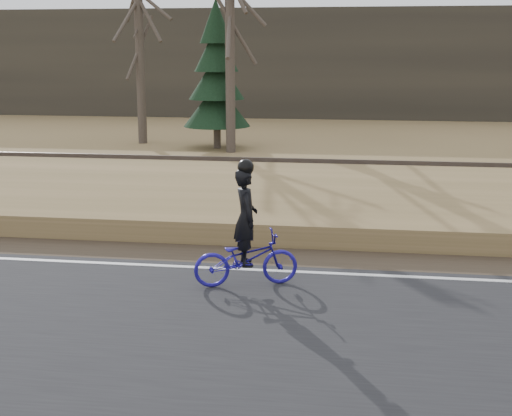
# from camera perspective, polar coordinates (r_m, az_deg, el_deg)

# --- Properties ---
(ground) EXTENTS (120.00, 120.00, 0.00)m
(ground) POSITION_cam_1_polar(r_m,az_deg,el_deg) (12.19, 2.17, -5.65)
(ground) COLOR #95774C
(ground) RESTS_ON ground
(road) EXTENTS (120.00, 6.00, 0.06)m
(road) POSITION_cam_1_polar(r_m,az_deg,el_deg) (9.85, 0.55, -10.00)
(road) COLOR black
(road) RESTS_ON ground
(edge_line) EXTENTS (120.00, 0.12, 0.01)m
(edge_line) POSITION_cam_1_polar(r_m,az_deg,el_deg) (12.36, 2.27, -5.07)
(edge_line) COLOR silver
(edge_line) RESTS_ON road
(shoulder) EXTENTS (120.00, 1.60, 0.04)m
(shoulder) POSITION_cam_1_polar(r_m,az_deg,el_deg) (13.32, 2.73, -3.96)
(shoulder) COLOR #473A2B
(shoulder) RESTS_ON ground
(embankment) EXTENTS (120.00, 5.00, 0.44)m
(embankment) POSITION_cam_1_polar(r_m,az_deg,el_deg) (16.16, 3.81, -0.27)
(embankment) COLOR #95774C
(embankment) RESTS_ON ground
(ballast) EXTENTS (120.00, 3.00, 0.45)m
(ballast) POSITION_cam_1_polar(r_m,az_deg,el_deg) (19.87, 4.70, 2.17)
(ballast) COLOR slate
(ballast) RESTS_ON ground
(railroad) EXTENTS (120.00, 2.40, 0.29)m
(railroad) POSITION_cam_1_polar(r_m,az_deg,el_deg) (19.82, 4.72, 3.03)
(railroad) COLOR black
(railroad) RESTS_ON ballast
(treeline_backdrop) EXTENTS (120.00, 4.00, 6.00)m
(treeline_backdrop) POSITION_cam_1_polar(r_m,az_deg,el_deg) (41.53, 6.84, 11.42)
(treeline_backdrop) COLOR #383328
(treeline_backdrop) RESTS_ON ground
(cyclist) EXTENTS (1.79, 1.09, 2.07)m
(cyclist) POSITION_cam_1_polar(r_m,az_deg,el_deg) (11.47, -0.81, -3.08)
(cyclist) COLOR #201596
(cyclist) RESTS_ON road
(bare_tree_left) EXTENTS (0.36, 0.36, 8.01)m
(bare_tree_left) POSITION_cam_1_polar(r_m,az_deg,el_deg) (29.70, -9.30, 12.83)
(bare_tree_left) COLOR brown
(bare_tree_left) RESTS_ON ground
(bare_tree_near_left) EXTENTS (0.36, 0.36, 7.60)m
(bare_tree_near_left) POSITION_cam_1_polar(r_m,az_deg,el_deg) (26.69, -2.09, 12.59)
(bare_tree_near_left) COLOR brown
(bare_tree_near_left) RESTS_ON ground
(conifer) EXTENTS (2.60, 2.60, 5.68)m
(conifer) POSITION_cam_1_polar(r_m,az_deg,el_deg) (27.89, -3.18, 10.29)
(conifer) COLOR brown
(conifer) RESTS_ON ground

